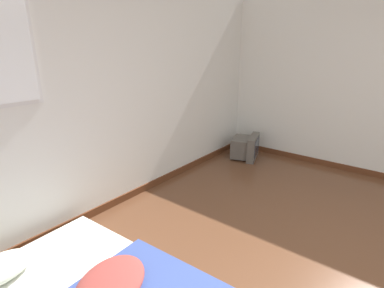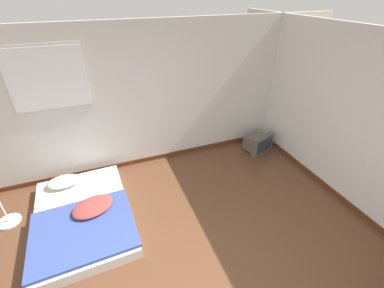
% 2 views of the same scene
% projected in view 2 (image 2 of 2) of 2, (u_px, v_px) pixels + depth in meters
% --- Properties ---
extents(wall_back, '(8.21, 0.08, 2.60)m').
position_uv_depth(wall_back, '(130.00, 102.00, 4.48)').
color(wall_back, silver).
rests_on(wall_back, ground_plane).
extents(mattress_bed, '(1.41, 2.02, 0.31)m').
position_uv_depth(mattress_bed, '(83.00, 215.00, 3.81)').
color(mattress_bed, silver).
rests_on(mattress_bed, ground_plane).
extents(crt_tv, '(0.60, 0.54, 0.39)m').
position_uv_depth(crt_tv, '(258.00, 143.00, 5.43)').
color(crt_tv, '#56514C').
rests_on(crt_tv, ground_plane).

